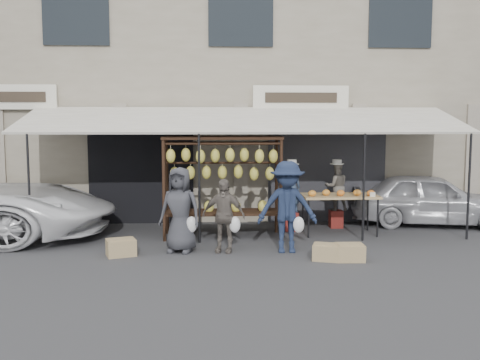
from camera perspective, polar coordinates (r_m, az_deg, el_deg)
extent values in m
plane|color=#2D2D30|center=(10.33, 1.15, -8.01)|extent=(90.00, 90.00, 0.00)
cube|color=gray|center=(16.54, -0.51, 9.49)|extent=(24.00, 6.00, 7.00)
cube|color=#232328|center=(13.83, 9.22, 0.75)|extent=(3.00, 0.10, 2.50)
cube|color=black|center=(13.62, -10.48, 0.65)|extent=(2.60, 0.10, 2.50)
cube|color=silver|center=(13.59, 6.50, 8.72)|extent=(2.40, 0.10, 0.60)
cube|color=silver|center=(14.22, -22.86, 8.17)|extent=(2.00, 0.10, 0.60)
cube|color=silver|center=(12.31, 0.38, 6.48)|extent=(10.00, 2.34, 0.63)
cylinder|color=black|center=(11.83, -21.57, -0.97)|extent=(0.05, 0.05, 2.30)
cylinder|color=black|center=(11.22, -4.37, -0.92)|extent=(0.05, 0.05, 2.30)
cylinder|color=black|center=(11.68, 13.06, -0.79)|extent=(0.05, 0.05, 2.30)
cylinder|color=black|center=(12.52, 23.23, -0.67)|extent=(0.05, 0.05, 2.30)
cylinder|color=black|center=(11.43, -8.12, -1.09)|extent=(0.07, 0.07, 2.20)
cylinder|color=black|center=(11.49, 4.40, -1.01)|extent=(0.07, 0.07, 2.20)
cylinder|color=black|center=(12.22, -7.80, -0.62)|extent=(0.07, 0.07, 2.20)
cylinder|color=black|center=(12.27, 3.92, -0.55)|extent=(0.07, 0.07, 2.20)
cube|color=black|center=(11.71, -1.91, 4.54)|extent=(2.60, 0.90, 0.07)
cylinder|color=black|center=(11.36, -1.87, 3.88)|extent=(2.50, 0.05, 0.05)
cylinder|color=black|center=(12.06, -1.94, 4.01)|extent=(2.50, 0.05, 0.05)
cylinder|color=black|center=(11.73, -1.90, 1.85)|extent=(2.50, 0.05, 0.05)
cube|color=black|center=(11.87, -1.88, -3.46)|extent=(2.50, 0.80, 0.05)
ellipsoid|color=#EBDA56|center=(11.40, -7.40, 2.56)|extent=(0.20, 0.18, 0.30)
ellipsoid|color=#EBDA56|center=(11.53, -5.79, 2.70)|extent=(0.20, 0.18, 0.30)
ellipsoid|color=#EBDA56|center=(11.37, -4.24, 2.52)|extent=(0.20, 0.18, 0.30)
ellipsoid|color=#EBDA56|center=(11.52, -2.66, 2.59)|extent=(0.20, 0.18, 0.30)
ellipsoid|color=#EBDA56|center=(11.38, -1.07, 2.67)|extent=(0.20, 0.18, 0.30)
ellipsoid|color=#EBDA56|center=(11.54, 0.46, 2.70)|extent=(0.20, 0.18, 0.30)
ellipsoid|color=#EBDA56|center=(11.42, 2.09, 2.55)|extent=(0.20, 0.18, 0.30)
ellipsoid|color=#EBDA56|center=(11.60, 3.57, 2.55)|extent=(0.20, 0.18, 0.30)
ellipsoid|color=#EBDA56|center=(11.78, -7.01, 0.68)|extent=(0.20, 0.18, 0.30)
ellipsoid|color=#EBDA56|center=(11.76, -5.31, 0.78)|extent=(0.20, 0.18, 0.30)
ellipsoid|color=#EBDA56|center=(11.75, -3.60, 0.81)|extent=(0.20, 0.18, 0.30)
ellipsoid|color=#EBDA56|center=(11.75, -1.89, 0.81)|extent=(0.20, 0.18, 0.30)
ellipsoid|color=#EBDA56|center=(11.76, -0.19, 0.88)|extent=(0.20, 0.18, 0.30)
ellipsoid|color=#EBDA56|center=(11.79, 1.51, 0.65)|extent=(0.20, 0.18, 0.30)
ellipsoid|color=#EBDA56|center=(11.82, 3.20, 0.69)|extent=(0.20, 0.18, 0.30)
cube|color=tan|center=(12.31, 10.58, -1.68)|extent=(1.70, 0.90, 0.05)
cylinder|color=black|center=(11.86, 7.33, -4.12)|extent=(0.04, 0.04, 0.85)
cylinder|color=black|center=(12.23, 14.46, -3.96)|extent=(0.04, 0.04, 0.85)
cylinder|color=black|center=(12.57, 6.72, -3.53)|extent=(0.04, 0.04, 0.85)
cylinder|color=black|center=(12.93, 13.48, -3.39)|extent=(0.04, 0.04, 0.85)
ellipsoid|color=orange|center=(11.92, 7.71, -1.42)|extent=(0.18, 0.14, 0.14)
ellipsoid|color=orange|center=(12.10, 9.18, -1.33)|extent=(0.18, 0.14, 0.14)
ellipsoid|color=orange|center=(12.08, 10.69, -1.37)|extent=(0.18, 0.14, 0.14)
ellipsoid|color=orange|center=(12.23, 12.38, -1.32)|extent=(0.18, 0.14, 0.14)
ellipsoid|color=orange|center=(12.20, 13.79, -1.37)|extent=(0.18, 0.14, 0.14)
imported|color=#334562|center=(12.52, 5.52, -0.80)|extent=(0.43, 0.28, 1.16)
imported|color=#666059|center=(13.04, 10.25, -0.69)|extent=(0.56, 0.44, 1.16)
imported|color=#35363C|center=(10.49, -6.42, -3.17)|extent=(0.94, 0.75, 1.67)
imported|color=#665D55|center=(10.44, -1.77, -3.81)|extent=(0.91, 0.55, 1.44)
imported|color=#1B2540|center=(10.43, 5.06, -2.89)|extent=(1.18, 0.71, 1.79)
cube|color=maroon|center=(12.64, 5.49, -4.41)|extent=(0.38, 0.38, 0.44)
cube|color=maroon|center=(13.15, 10.19, -4.11)|extent=(0.36, 0.36, 0.42)
cube|color=tan|center=(10.06, 9.21, -7.61)|extent=(0.58, 0.50, 0.29)
cube|color=tan|center=(10.09, 11.62, -7.58)|extent=(0.52, 0.40, 0.31)
cube|color=tan|center=(10.49, -12.57, -7.04)|extent=(0.63, 0.55, 0.32)
imported|color=#B1B1B7|center=(14.03, 19.64, -1.91)|extent=(4.05, 2.27, 1.30)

